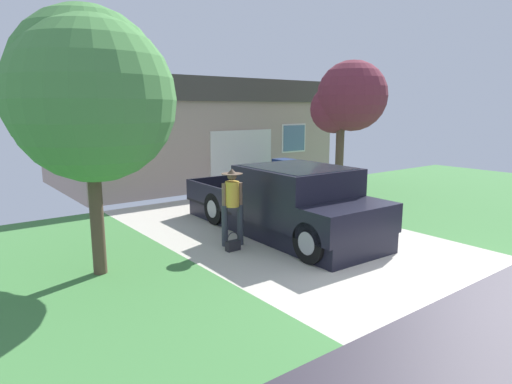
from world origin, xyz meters
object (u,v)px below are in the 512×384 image
person_with_hat (232,201)px  house_with_garage (190,130)px  pickup_truck (291,204)px  handbag (233,245)px  front_yard_tree (87,94)px  neighbor_tree (347,100)px  wheeled_trash_bin (285,174)px

person_with_hat → house_with_garage: (3.71, 8.43, 1.03)m
pickup_truck → handbag: size_ratio=14.07×
house_with_garage → front_yard_tree: front_yard_tree is taller
person_with_hat → neighbor_tree: 6.88m
wheeled_trash_bin → handbag: bearing=-139.9°
pickup_truck → house_with_garage: (2.22, 8.62, 1.26)m
pickup_truck → wheeled_trash_bin: bearing=-127.8°
handbag → wheeled_trash_bin: size_ratio=0.35×
handbag → wheeled_trash_bin: wheeled_trash_bin is taller
person_with_hat → handbag: 0.91m
neighbor_tree → wheeled_trash_bin: neighbor_tree is taller
person_with_hat → handbag: person_with_hat is taller
pickup_truck → house_with_garage: bearing=-102.8°
house_with_garage → handbag: bearing=-114.1°
person_with_hat → wheeled_trash_bin: size_ratio=1.46×
pickup_truck → handbag: 1.80m
handbag → wheeled_trash_bin: bearing=40.1°
front_yard_tree → wheeled_trash_bin: bearing=26.6°
handbag → neighbor_tree: bearing=22.4°
pickup_truck → house_with_garage: size_ratio=0.52×
pickup_truck → wheeled_trash_bin: pickup_truck is taller
pickup_truck → front_yard_tree: 4.89m
neighbor_tree → wheeled_trash_bin: size_ratio=3.90×
handbag → pickup_truck: bearing=3.9°
handbag → front_yard_tree: (-2.56, 0.49, 2.98)m
person_with_hat → house_with_garage: size_ratio=0.16×
person_with_hat → handbag: (-0.20, -0.30, -0.83)m
pickup_truck → handbag: (-1.69, -0.11, -0.61)m
handbag → front_yard_tree: bearing=169.2°
pickup_truck → neighbor_tree: (4.62, 2.49, 2.40)m
wheeled_trash_bin → pickup_truck: bearing=-129.5°
person_with_hat → wheeled_trash_bin: person_with_hat is taller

